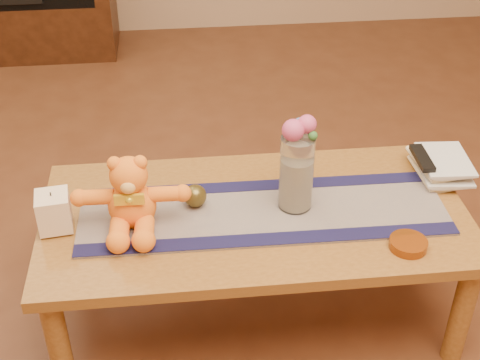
{
  "coord_description": "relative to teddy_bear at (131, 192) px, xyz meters",
  "views": [
    {
      "loc": [
        -0.24,
        -1.72,
        1.78
      ],
      "look_at": [
        -0.05,
        0.0,
        0.58
      ],
      "focal_mm": 49.71,
      "sensor_mm": 36.0,
      "label": 1
    }
  ],
  "objects": [
    {
      "name": "table_leg_br",
      "position": [
        1.03,
        0.31,
        -0.37
      ],
      "size": [
        0.07,
        0.07,
        0.41
      ],
      "primitive_type": "cylinder",
      "color": "brown",
      "rests_on": "floor"
    },
    {
      "name": "blue_flower_back",
      "position": [
        0.54,
        0.07,
        0.17
      ],
      "size": [
        0.04,
        0.04,
        0.04
      ],
      "primitive_type": "sphere",
      "color": "#526EB2",
      "rests_on": "glass_vase"
    },
    {
      "name": "floor",
      "position": [
        0.39,
        0.02,
        -0.58
      ],
      "size": [
        5.5,
        5.5,
        0.0
      ],
      "primitive_type": "plane",
      "color": "#4F2816",
      "rests_on": "ground"
    },
    {
      "name": "teddy_bear",
      "position": [
        0.0,
        0.0,
        0.0
      ],
      "size": [
        0.35,
        0.3,
        0.23
      ],
      "primitive_type": null,
      "rotation": [
        0.0,
        0.0,
        -0.03
      ],
      "color": "orange",
      "rests_on": "persian_runner"
    },
    {
      "name": "candle_wick",
      "position": [
        -0.24,
        0.0,
        0.01
      ],
      "size": [
        0.0,
        0.0,
        0.01
      ],
      "primitive_type": "cylinder",
      "rotation": [
        0.0,
        0.0,
        0.13
      ],
      "color": "black",
      "rests_on": "pillar_candle"
    },
    {
      "name": "coffee_table_top",
      "position": [
        0.39,
        0.02,
        -0.15
      ],
      "size": [
        1.4,
        0.7,
        0.04
      ],
      "primitive_type": "cube",
      "color": "brown",
      "rests_on": "floor"
    },
    {
      "name": "rose_left",
      "position": [
        0.51,
        0.02,
        0.18
      ],
      "size": [
        0.07,
        0.07,
        0.07
      ],
      "primitive_type": "sphere",
      "color": "#BF4371",
      "rests_on": "glass_vase"
    },
    {
      "name": "pillar_candle",
      "position": [
        -0.24,
        0.0,
        -0.06
      ],
      "size": [
        0.11,
        0.11,
        0.12
      ],
      "primitive_type": "cube",
      "rotation": [
        0.0,
        0.0,
        0.13
      ],
      "color": "beige",
      "rests_on": "persian_runner"
    },
    {
      "name": "glass_vase",
      "position": [
        0.53,
        0.03,
        0.01
      ],
      "size": [
        0.11,
        0.11,
        0.26
      ],
      "primitive_type": "cylinder",
      "color": "silver",
      "rests_on": "persian_runner"
    },
    {
      "name": "blue_flower_side",
      "position": [
        0.5,
        0.05,
        0.16
      ],
      "size": [
        0.04,
        0.04,
        0.04
      ],
      "primitive_type": "sphere",
      "color": "#526EB2",
      "rests_on": "glass_vase"
    },
    {
      "name": "bronze_ball",
      "position": [
        0.2,
        0.07,
        -0.08
      ],
      "size": [
        0.08,
        0.08,
        0.08
      ],
      "primitive_type": "sphere",
      "rotation": [
        0.0,
        0.0,
        0.01
      ],
      "color": "#4D4019",
      "rests_on": "persian_runner"
    },
    {
      "name": "book_upper",
      "position": [
        0.99,
        0.16,
        -0.08
      ],
      "size": [
        0.18,
        0.24,
        0.02
      ],
      "primitive_type": "imported",
      "rotation": [
        0.0,
        0.0,
        0.09
      ],
      "color": "#F3E4BC",
      "rests_on": "book_lower"
    },
    {
      "name": "potpourri_fill",
      "position": [
        0.53,
        0.03,
        -0.03
      ],
      "size": [
        0.09,
        0.09,
        0.18
      ],
      "primitive_type": "cylinder",
      "color": "beige",
      "rests_on": "glass_vase"
    },
    {
      "name": "table_leg_fr",
      "position": [
        1.03,
        -0.27,
        -0.37
      ],
      "size": [
        0.07,
        0.07,
        0.41
      ],
      "primitive_type": "cylinder",
      "color": "brown",
      "rests_on": "floor"
    },
    {
      "name": "tv_remote",
      "position": [
        0.99,
        0.15,
        -0.04
      ],
      "size": [
        0.05,
        0.16,
        0.02
      ],
      "primitive_type": "cube",
      "rotation": [
        0.0,
        0.0,
        -0.02
      ],
      "color": "black",
      "rests_on": "book_top"
    },
    {
      "name": "leaf_sprig",
      "position": [
        0.57,
        0.01,
        0.16
      ],
      "size": [
        0.03,
        0.03,
        0.03
      ],
      "primitive_type": "sphere",
      "color": "#33662D",
      "rests_on": "glass_vase"
    },
    {
      "name": "rose_right",
      "position": [
        0.55,
        0.04,
        0.19
      ],
      "size": [
        0.06,
        0.06,
        0.06
      ],
      "primitive_type": "sphere",
      "color": "#BF4371",
      "rests_on": "glass_vase"
    },
    {
      "name": "book_lower",
      "position": [
        1.0,
        0.16,
        -0.1
      ],
      "size": [
        0.19,
        0.24,
        0.02
      ],
      "primitive_type": "imported",
      "rotation": [
        0.0,
        0.0,
        -0.1
      ],
      "color": "#F3E4BC",
      "rests_on": "book_bottom"
    },
    {
      "name": "runner_border_near",
      "position": [
        0.42,
        -0.13,
        -0.12
      ],
      "size": [
        1.2,
        0.07,
        0.0
      ],
      "primitive_type": "cube",
      "rotation": [
        0.0,
        0.0,
        -0.01
      ],
      "color": "#131237",
      "rests_on": "persian_runner"
    },
    {
      "name": "persian_runner",
      "position": [
        0.42,
        0.01,
        -0.12
      ],
      "size": [
        1.2,
        0.36,
        0.01
      ],
      "primitive_type": "cube",
      "rotation": [
        0.0,
        0.0,
        -0.01
      ],
      "color": "#1C1946",
      "rests_on": "coffee_table_top"
    },
    {
      "name": "amber_dish",
      "position": [
        0.84,
        -0.21,
        -0.11
      ],
      "size": [
        0.13,
        0.13,
        0.03
      ],
      "primitive_type": "cylinder",
      "rotation": [
        0.0,
        0.0,
        0.12
      ],
      "color": "#BF5914",
      "rests_on": "coffee_table_top"
    },
    {
      "name": "book_top",
      "position": [
        1.0,
        0.16,
        -0.06
      ],
      "size": [
        0.18,
        0.23,
        0.02
      ],
      "primitive_type": "imported",
      "rotation": [
        0.0,
        0.0,
        -0.07
      ],
      "color": "#F3E4BC",
      "rests_on": "book_upper"
    },
    {
      "name": "runner_border_far",
      "position": [
        0.42,
        0.16,
        -0.12
      ],
      "size": [
        1.2,
        0.07,
        0.0
      ],
      "primitive_type": "cube",
      "rotation": [
        0.0,
        0.0,
        -0.01
      ],
      "color": "#131237",
      "rests_on": "persian_runner"
    },
    {
      "name": "table_leg_bl",
      "position": [
        -0.25,
        0.31,
        -0.37
      ],
      "size": [
        0.07,
        0.07,
        0.41
      ],
      "primitive_type": "cylinder",
      "color": "brown",
      "rests_on": "floor"
    },
    {
      "name": "table_leg_fl",
      "position": [
        -0.25,
        -0.27,
        -0.37
      ],
      "size": [
        0.07,
        0.07,
        0.41
      ],
      "primitive_type": "cylinder",
      "color": "brown",
      "rests_on": "floor"
    },
    {
      "name": "book_bottom",
      "position": [
        0.99,
        0.16,
        -0.11
      ],
      "size": [
        0.17,
        0.23,
        0.02
      ],
      "primitive_type": "imported",
      "rotation": [
        0.0,
        0.0,
        0.03
      ],
      "color": "#F3E4BC",
      "rests_on": "coffee_table_top"
    }
  ]
}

